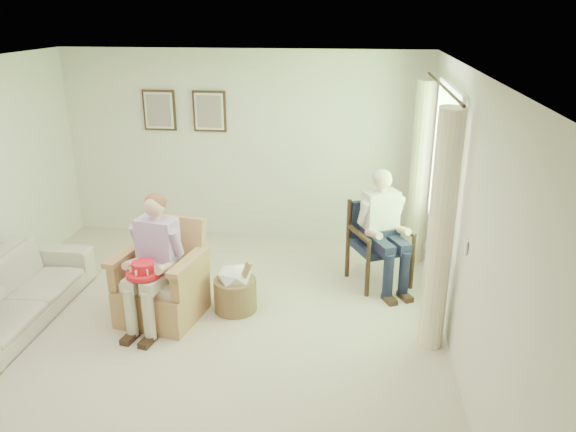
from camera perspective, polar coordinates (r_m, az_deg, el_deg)
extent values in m
plane|color=#C0AF9A|center=(5.80, -9.56, -12.06)|extent=(5.50, 5.50, 0.00)
cube|color=silver|center=(7.79, -4.52, 7.04)|extent=(5.00, 0.04, 2.60)
cube|color=silver|center=(3.03, -26.26, -18.10)|extent=(5.00, 0.04, 2.60)
cube|color=silver|center=(5.10, 17.57, -1.11)|extent=(0.04, 5.50, 2.60)
cube|color=white|center=(4.94, -11.35, 14.36)|extent=(5.00, 5.50, 0.02)
cube|color=#2D6B23|center=(6.15, 15.68, 5.14)|extent=(0.02, 1.40, 1.50)
cube|color=white|center=(6.00, 16.30, 12.34)|extent=(0.04, 1.52, 0.06)
cube|color=white|center=(6.38, 14.94, -1.62)|extent=(0.04, 1.52, 0.06)
cylinder|color=#382114|center=(5.98, 15.45, 12.60)|extent=(0.03, 2.50, 0.03)
cylinder|color=beige|center=(5.33, 15.22, -1.69)|extent=(0.34, 0.34, 2.30)
cylinder|color=beige|center=(7.17, 13.22, 4.16)|extent=(0.34, 0.34, 2.30)
cube|color=#382114|center=(7.97, -12.93, 10.43)|extent=(0.45, 0.03, 0.55)
cube|color=silver|center=(7.95, -12.98, 10.40)|extent=(0.39, 0.01, 0.49)
cube|color=tan|center=(7.94, -13.00, 10.39)|extent=(0.33, 0.01, 0.43)
cube|color=#382114|center=(7.76, -7.98, 10.49)|extent=(0.45, 0.03, 0.55)
cube|color=silver|center=(7.74, -8.02, 10.46)|extent=(0.39, 0.01, 0.49)
cube|color=tan|center=(7.74, -8.03, 10.45)|extent=(0.33, 0.01, 0.43)
cube|color=tan|center=(6.11, -12.63, -8.33)|extent=(0.76, 0.74, 0.40)
cube|color=beige|center=(5.98, -12.90, -6.36)|extent=(0.59, 0.57, 0.10)
cube|color=tan|center=(6.16, -12.06, -2.65)|extent=(0.71, 0.22, 0.60)
cube|color=tan|center=(6.08, -16.04, -5.09)|extent=(0.10, 0.69, 0.29)
cube|color=tan|center=(5.85, -9.62, -5.58)|extent=(0.10, 0.69, 0.29)
cylinder|color=black|center=(6.52, 6.74, -5.94)|extent=(0.05, 0.05, 0.42)
cylinder|color=black|center=(6.55, 11.76, -6.13)|extent=(0.05, 0.05, 0.42)
cylinder|color=black|center=(7.01, 6.79, -4.03)|extent=(0.05, 0.05, 0.42)
cylinder|color=black|center=(7.03, 11.45, -4.21)|extent=(0.05, 0.05, 0.42)
cube|color=#171D33|center=(6.67, 9.31, -3.05)|extent=(0.55, 0.53, 0.10)
cube|color=#171D33|center=(6.81, 9.37, -0.22)|extent=(0.51, 0.07, 0.48)
imported|color=beige|center=(6.50, -26.41, -7.17)|extent=(2.15, 0.84, 0.63)
cube|color=beige|center=(5.91, -13.02, -4.99)|extent=(0.40, 0.26, 0.16)
cube|color=#C89ADA|center=(5.82, -13.17, -2.41)|extent=(0.39, 0.24, 0.46)
sphere|color=#DDAD8E|center=(5.68, -13.50, 1.00)|extent=(0.21, 0.21, 0.21)
ellipsoid|color=brown|center=(5.69, -13.44, 1.32)|extent=(0.22, 0.22, 0.18)
cube|color=beige|center=(5.78, -14.64, -6.28)|extent=(0.14, 0.44, 0.13)
cube|color=beige|center=(5.71, -12.76, -6.44)|extent=(0.14, 0.44, 0.13)
cylinder|color=beige|center=(5.75, -15.11, -9.60)|extent=(0.12, 0.12, 0.51)
cylinder|color=beige|center=(5.68, -13.21, -9.80)|extent=(0.12, 0.12, 0.51)
cube|color=#171A33|center=(6.61, 9.39, -1.79)|extent=(0.40, 0.26, 0.16)
cube|color=silver|center=(6.53, 9.52, 0.55)|extent=(0.39, 0.24, 0.46)
sphere|color=#DDAD8E|center=(6.40, 9.72, 3.63)|extent=(0.21, 0.21, 0.21)
ellipsoid|color=#B7B2AD|center=(6.42, 9.72, 3.91)|extent=(0.22, 0.22, 0.18)
cube|color=#171A33|center=(6.42, 8.54, -2.91)|extent=(0.14, 0.44, 0.13)
cube|color=#171A33|center=(6.43, 10.32, -2.98)|extent=(0.14, 0.44, 0.13)
cylinder|color=#171A33|center=(6.35, 8.44, -5.95)|extent=(0.12, 0.12, 0.52)
cylinder|color=#171A33|center=(6.37, 10.25, -6.02)|extent=(0.12, 0.12, 0.52)
cylinder|color=red|center=(5.67, -14.43, -5.67)|extent=(0.34, 0.34, 0.04)
cylinder|color=red|center=(5.65, -14.49, -5.12)|extent=(0.22, 0.22, 0.12)
cube|color=white|center=(5.61, -13.39, -5.21)|extent=(0.05, 0.01, 0.05)
cube|color=white|center=(5.70, -13.50, -4.80)|extent=(0.03, 0.04, 0.05)
cube|color=white|center=(5.75, -14.33, -4.64)|extent=(0.02, 0.05, 0.05)
cube|color=white|center=(5.73, -15.28, -4.84)|extent=(0.04, 0.03, 0.05)
cube|color=white|center=(5.64, -15.64, -5.26)|extent=(0.04, 0.03, 0.05)
cube|color=white|center=(5.56, -15.13, -5.59)|extent=(0.02, 0.05, 0.05)
cube|color=white|center=(5.55, -14.12, -5.56)|extent=(0.03, 0.04, 0.05)
cylinder|color=tan|center=(6.14, -5.38, -7.95)|extent=(0.61, 0.61, 0.36)
ellipsoid|color=white|center=(6.04, -5.45, -6.02)|extent=(0.41, 0.41, 0.25)
cylinder|color=#A57F56|center=(5.97, -4.59, -6.30)|extent=(0.18, 0.33, 0.53)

